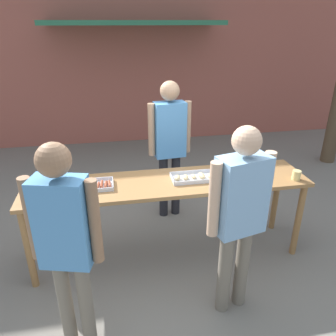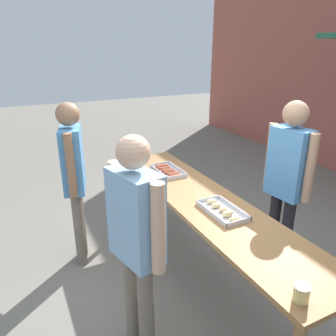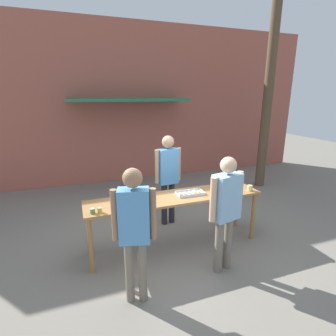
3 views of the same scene
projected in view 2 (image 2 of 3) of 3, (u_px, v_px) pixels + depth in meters
ground_plane at (201, 281)px, 3.35m from camera, size 24.00×24.00×0.00m
serving_table at (204, 210)px, 3.06m from camera, size 2.93×0.65×0.92m
food_tray_sausages at (168, 171)px, 3.69m from camera, size 0.46×0.25×0.04m
food_tray_buns at (222, 210)px, 2.80m from camera, size 0.47×0.25×0.06m
condiment_jar_mustard at (133, 158)px, 4.05m from camera, size 0.07×0.07×0.08m
condiment_jar_ketchup at (136, 160)px, 3.96m from camera, size 0.07×0.07×0.08m
beer_cup at (301, 293)px, 1.82m from camera, size 0.09×0.09×0.10m
person_server_behind_table at (287, 174)px, 3.16m from camera, size 0.54×0.24×1.80m
person_customer_holding_hotdog at (74, 170)px, 3.33m from camera, size 0.51×0.29×1.76m
person_customer_with_cup at (136, 232)px, 2.27m from camera, size 0.57×0.31×1.74m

